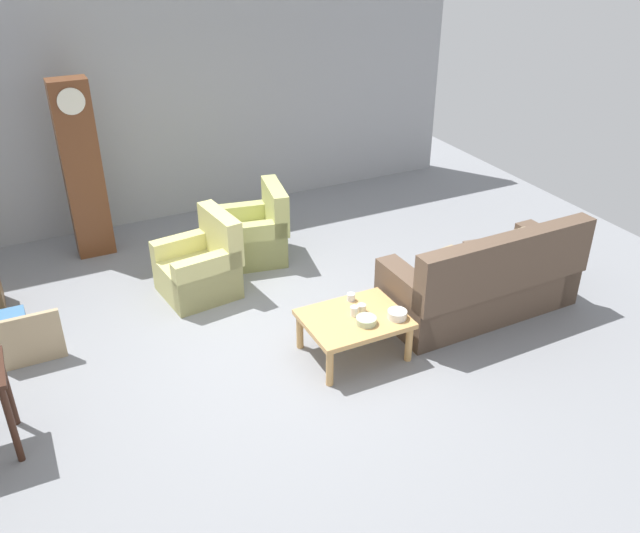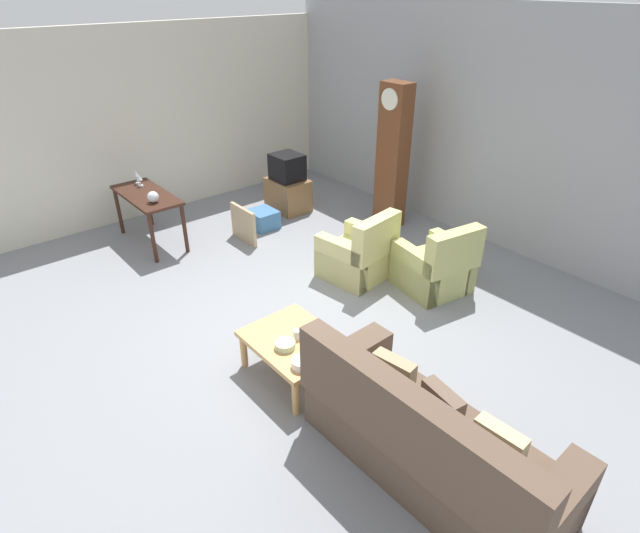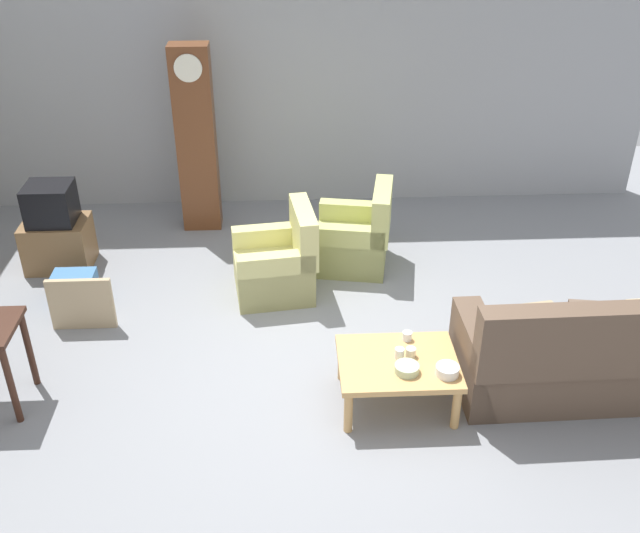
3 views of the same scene
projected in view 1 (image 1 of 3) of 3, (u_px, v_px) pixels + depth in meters
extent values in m
plane|color=gray|center=(281.00, 343.00, 6.66)|extent=(10.40, 10.40, 0.00)
cube|color=#9EA0A5|center=(170.00, 100.00, 8.71)|extent=(8.40, 0.16, 3.20)
cube|color=brown|center=(478.00, 291.00, 7.11)|extent=(2.11, 0.88, 0.44)
cube|color=brown|center=(507.00, 263.00, 6.58)|extent=(2.10, 0.24, 0.60)
cube|color=brown|center=(545.00, 263.00, 7.43)|extent=(0.26, 0.84, 0.68)
cube|color=brown|center=(406.00, 303.00, 6.68)|extent=(0.26, 0.84, 0.68)
cube|color=#C6B284|center=(514.00, 247.00, 7.15)|extent=(0.37, 0.14, 0.36)
cube|color=brown|center=(479.00, 257.00, 6.96)|extent=(0.37, 0.18, 0.36)
cube|color=#9E8966|center=(442.00, 267.00, 6.76)|extent=(0.37, 0.17, 0.36)
cube|color=#CCC67A|center=(198.00, 278.00, 7.41)|extent=(0.85, 0.85, 0.40)
cube|color=#CCC67A|center=(220.00, 234.00, 7.34)|extent=(0.28, 0.78, 0.52)
cube|color=#CCC67A|center=(186.00, 259.00, 7.58)|extent=(0.77, 0.26, 0.60)
cube|color=#CCC67A|center=(208.00, 281.00, 7.14)|extent=(0.77, 0.26, 0.60)
cube|color=#B9BD6E|center=(251.00, 243.00, 8.15)|extent=(0.88, 0.88, 0.40)
cube|color=#B9BD6E|center=(275.00, 206.00, 8.01)|extent=(0.31, 0.78, 0.52)
cube|color=#B9BD6E|center=(246.00, 226.00, 8.36)|extent=(0.78, 0.29, 0.60)
cube|color=#B9BD6E|center=(255.00, 247.00, 7.85)|extent=(0.78, 0.29, 0.60)
cube|color=tan|center=(354.00, 319.00, 6.31)|extent=(0.96, 0.76, 0.05)
cylinder|color=tan|center=(330.00, 368.00, 6.00)|extent=(0.07, 0.07, 0.38)
cylinder|color=tan|center=(409.00, 344.00, 6.33)|extent=(0.07, 0.07, 0.38)
cylinder|color=tan|center=(300.00, 331.00, 6.51)|extent=(0.07, 0.07, 0.38)
cylinder|color=tan|center=(375.00, 311.00, 6.84)|extent=(0.07, 0.07, 0.38)
cylinder|color=#381E14|center=(12.00, 425.00, 5.10)|extent=(0.06, 0.06, 0.73)
cylinder|color=#381E14|center=(8.00, 389.00, 5.46)|extent=(0.06, 0.06, 0.73)
cube|color=brown|center=(82.00, 171.00, 7.87)|extent=(0.44, 0.28, 2.17)
cylinder|color=silver|center=(71.00, 101.00, 7.33)|extent=(0.30, 0.02, 0.30)
cube|color=tan|center=(30.00, 340.00, 6.24)|extent=(0.60, 0.05, 0.53)
cube|color=teal|center=(5.00, 331.00, 6.60)|extent=(0.42, 0.39, 0.28)
cylinder|color=white|center=(354.00, 311.00, 6.30)|extent=(0.08, 0.08, 0.10)
cylinder|color=silver|center=(351.00, 297.00, 6.55)|extent=(0.08, 0.08, 0.08)
cylinder|color=beige|center=(362.00, 308.00, 6.36)|extent=(0.08, 0.08, 0.08)
cylinder|color=white|center=(397.00, 314.00, 6.27)|extent=(0.18, 0.18, 0.08)
cylinder|color=#B2C69E|center=(366.00, 321.00, 6.19)|extent=(0.20, 0.20, 0.06)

